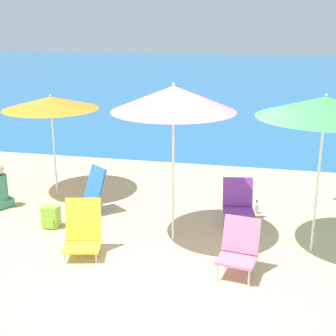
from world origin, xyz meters
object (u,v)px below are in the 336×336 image
(beach_umbrella_green, at_px, (325,107))
(backpack_lime, at_px, (51,217))
(beach_umbrella_orange, at_px, (51,103))
(beach_chair_pink, at_px, (239,247))
(person_seated_far, at_px, (0,189))
(beach_chair_blue, at_px, (90,193))
(beach_chair_yellow, at_px, (83,231))
(water_bottle, at_px, (256,208))
(beach_umbrella_pink, at_px, (173,99))
(beach_chair_purple, at_px, (238,201))

(beach_umbrella_green, relative_size, backpack_lime, 6.43)
(beach_umbrella_orange, relative_size, beach_umbrella_green, 0.84)
(beach_chair_pink, distance_m, person_seated_far, 4.67)
(beach_chair_blue, distance_m, person_seated_far, 1.72)
(beach_umbrella_green, height_order, backpack_lime, beach_umbrella_green)
(beach_chair_yellow, bearing_deg, beach_chair_blue, 94.36)
(beach_umbrella_green, distance_m, water_bottle, 2.57)
(beach_umbrella_green, distance_m, person_seated_far, 5.77)
(backpack_lime, bearing_deg, beach_umbrella_pink, -0.85)
(beach_umbrella_pink, xyz_separation_m, person_seated_far, (-3.36, 0.65, -1.86))
(beach_chair_pink, height_order, backpack_lime, beach_chair_pink)
(beach_umbrella_orange, distance_m, beach_chair_blue, 1.94)
(beach_chair_purple, relative_size, water_bottle, 3.09)
(beach_chair_purple, height_order, beach_chair_yellow, beach_chair_yellow)
(beach_umbrella_green, xyz_separation_m, water_bottle, (-0.86, 1.28, -2.06))
(beach_chair_purple, bearing_deg, backpack_lime, -173.93)
(beach_umbrella_green, xyz_separation_m, beach_chair_purple, (-1.16, 0.81, -1.77))
(beach_umbrella_orange, relative_size, beach_chair_yellow, 2.42)
(beach_umbrella_pink, xyz_separation_m, beach_chair_blue, (-1.65, 0.73, -1.83))
(beach_chair_blue, height_order, backpack_lime, beach_chair_blue)
(beach_chair_blue, distance_m, beach_chair_pink, 3.12)
(beach_umbrella_pink, distance_m, beach_chair_purple, 2.23)
(beach_chair_pink, xyz_separation_m, backpack_lime, (-3.14, 0.83, -0.21))
(beach_chair_purple, bearing_deg, beach_chair_pink, -94.97)
(beach_chair_purple, xyz_separation_m, beach_chair_pink, (0.14, -1.68, 0.00))
(beach_chair_yellow, distance_m, beach_chair_pink, 2.26)
(beach_umbrella_orange, bearing_deg, water_bottle, -2.81)
(person_seated_far, bearing_deg, beach_chair_yellow, -2.31)
(beach_umbrella_green, bearing_deg, beach_chair_purple, 144.89)
(beach_chair_blue, height_order, beach_chair_purple, beach_chair_blue)
(beach_chair_yellow, height_order, beach_chair_pink, beach_chair_yellow)
(backpack_lime, relative_size, water_bottle, 1.48)
(beach_chair_blue, bearing_deg, beach_chair_purple, 41.69)
(beach_umbrella_pink, bearing_deg, beach_chair_pink, -36.79)
(beach_umbrella_green, bearing_deg, backpack_lime, -179.45)
(beach_umbrella_pink, relative_size, backpack_lime, 6.69)
(beach_umbrella_orange, height_order, backpack_lime, beach_umbrella_orange)
(beach_umbrella_orange, xyz_separation_m, beach_chair_purple, (3.61, -0.66, -1.42))
(beach_chair_purple, xyz_separation_m, person_seated_far, (-4.29, -0.23, -0.03))
(backpack_lime, distance_m, water_bottle, 3.55)
(beach_chair_pink, bearing_deg, backpack_lime, 174.12)
(beach_umbrella_pink, xyz_separation_m, water_bottle, (1.23, 1.35, -2.12))
(beach_umbrella_orange, height_order, beach_chair_pink, beach_umbrella_orange)
(beach_chair_purple, bearing_deg, water_bottle, 47.66)
(beach_chair_yellow, height_order, person_seated_far, person_seated_far)
(beach_umbrella_pink, distance_m, backpack_lime, 2.90)
(beach_umbrella_orange, xyz_separation_m, beach_chair_yellow, (1.49, -2.26, -1.44))
(beach_chair_purple, xyz_separation_m, backpack_lime, (-3.00, -0.85, -0.21))
(beach_umbrella_orange, xyz_separation_m, water_bottle, (3.91, -0.19, -1.71))
(beach_umbrella_orange, xyz_separation_m, backpack_lime, (0.61, -1.51, -1.63))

